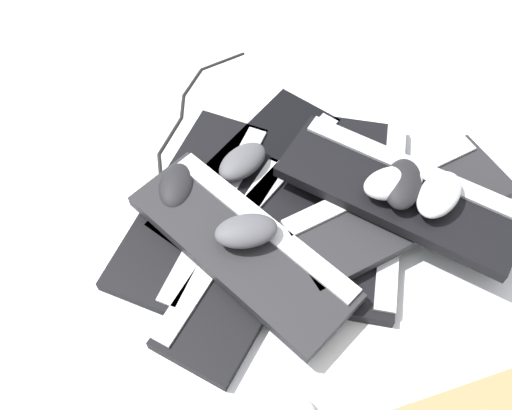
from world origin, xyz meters
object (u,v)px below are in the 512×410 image
Objects in this scene: keyboard_6 at (399,191)px; mouse_6 at (439,196)px; keyboard_3 at (250,173)px; keyboard_4 at (398,208)px; mouse_5 at (393,183)px; keyboard_0 at (192,204)px; mouse_7 at (246,231)px; mouse_4 at (402,184)px; keyboard_2 at (362,209)px; mouse_1 at (242,162)px; keyboard_1 at (250,260)px; keyboard_5 at (242,246)px; mouse_0 at (177,186)px.

keyboard_6 is 0.08m from mouse_6.
keyboard_3 is 0.30m from keyboard_4.
keyboard_4 is 0.92× the size of keyboard_6.
mouse_6 is at bearing 142.08° from mouse_5.
keyboard_0 is 4.16× the size of mouse_7.
mouse_4 reaches higher than keyboard_6.
mouse_6 reaches higher than keyboard_2.
mouse_1 reaches higher than keyboard_4.
keyboard_0 is 0.13m from mouse_1.
keyboard_1 is 4.22× the size of mouse_5.
keyboard_1 is at bearing 32.12° from keyboard_4.
mouse_6 is at bearing 176.10° from keyboard_4.
keyboard_2 is 0.98× the size of keyboard_5.
keyboard_4 is at bearing -151.13° from keyboard_5.
keyboard_3 is at bearing -76.26° from keyboard_1.
keyboard_5 is 0.98× the size of keyboard_6.
keyboard_2 is 0.10m from mouse_5.
mouse_0 reaches higher than keyboard_3.
keyboard_1 is at bearing -54.00° from mouse_4.
keyboard_5 is at bearing 36.72° from keyboard_2.
mouse_7 is at bearing 31.08° from keyboard_6.
keyboard_6 is 4.22× the size of mouse_1.
keyboard_1 is 0.24m from keyboard_2.
keyboard_6 is 0.04m from mouse_5.
keyboard_5 is 0.18m from mouse_0.
mouse_4 is 1.00× the size of mouse_7.
keyboard_0 is 4.16× the size of mouse_5.
keyboard_5 is at bearing -32.80° from keyboard_1.
mouse_0 is at bearing -22.97° from mouse_5.
mouse_7 reaches higher than keyboard_6.
keyboard_2 is 4.06× the size of mouse_0.
keyboard_5 is at bearing -128.62° from mouse_0.
keyboard_5 reaches higher than keyboard_1.
mouse_5 reaches higher than keyboard_3.
keyboard_0 is at bearing -8.70° from mouse_1.
keyboard_2 is at bearing -28.85° from mouse_5.
keyboard_1 is at bearing 40.87° from keyboard_2.
keyboard_3 is at bearing -132.86° from keyboard_0.
keyboard_6 reaches higher than mouse_1.
keyboard_2 is 0.23m from keyboard_3.
mouse_5 is (-0.24, -0.15, 0.07)m from keyboard_5.
keyboard_2 is 0.07m from keyboard_4.
keyboard_4 is (-0.29, 0.04, 0.03)m from keyboard_3.
keyboard_3 is 0.29m from keyboard_6.
keyboard_4 reaches higher than keyboard_2.
keyboard_4 is (-0.38, -0.06, 0.03)m from keyboard_0.
keyboard_4 is 3.89× the size of mouse_4.
mouse_6 is at bearing -91.33° from mouse_0.
keyboard_0 is at bearing -77.72° from mouse_4.
mouse_6 is at bearing 161.37° from keyboard_6.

